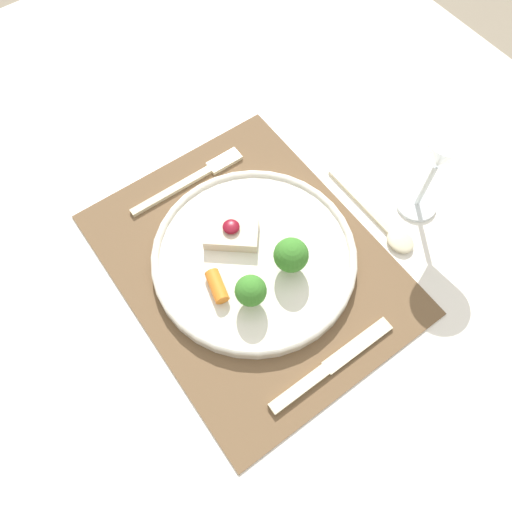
{
  "coord_description": "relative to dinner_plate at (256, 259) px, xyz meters",
  "views": [
    {
      "loc": [
        0.27,
        -0.18,
        1.43
      ],
      "look_at": [
        0.0,
        0.01,
        0.79
      ],
      "focal_mm": 35.0,
      "sensor_mm": 36.0,
      "label": 1
    }
  ],
  "objects": [
    {
      "name": "dining_table",
      "position": [
        -0.01,
        -0.01,
        -0.09
      ],
      "size": [
        1.49,
        1.27,
        0.77
      ],
      "color": "white",
      "rests_on": "ground_plane"
    },
    {
      "name": "placemat",
      "position": [
        -0.01,
        -0.01,
        -0.02
      ],
      "size": [
        0.45,
        0.35,
        0.0
      ],
      "primitive_type": "cube",
      "color": "brown",
      "rests_on": "dining_table"
    },
    {
      "name": "dinner_plate",
      "position": [
        0.0,
        0.0,
        0.0
      ],
      "size": [
        0.3,
        0.3,
        0.08
      ],
      "color": "silver",
      "rests_on": "placemat"
    },
    {
      "name": "wine_glass_near",
      "position": [
        0.06,
        0.26,
        0.11
      ],
      "size": [
        0.09,
        0.09,
        0.17
      ],
      "color": "white",
      "rests_on": "dining_table"
    },
    {
      "name": "fork",
      "position": [
        -0.18,
        0.01,
        -0.01
      ],
      "size": [
        0.02,
        0.2,
        0.01
      ],
      "rotation": [
        0.0,
        0.0,
        0.02
      ],
      "color": "beige",
      "rests_on": "placemat"
    },
    {
      "name": "ground_plane",
      "position": [
        -0.01,
        -0.01,
        -0.79
      ],
      "size": [
        8.0,
        8.0,
        0.0
      ],
      "primitive_type": "plane",
      "color": "gray"
    },
    {
      "name": "spoon",
      "position": [
        0.07,
        0.19,
        -0.01
      ],
      "size": [
        0.18,
        0.04,
        0.01
      ],
      "rotation": [
        0.0,
        0.0,
        0.02
      ],
      "color": "beige",
      "rests_on": "dining_table"
    },
    {
      "name": "knife",
      "position": [
        0.18,
        -0.02,
        -0.01
      ],
      "size": [
        0.02,
        0.2,
        0.01
      ],
      "rotation": [
        0.0,
        0.0,
        0.03
      ],
      "color": "beige",
      "rests_on": "placemat"
    }
  ]
}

